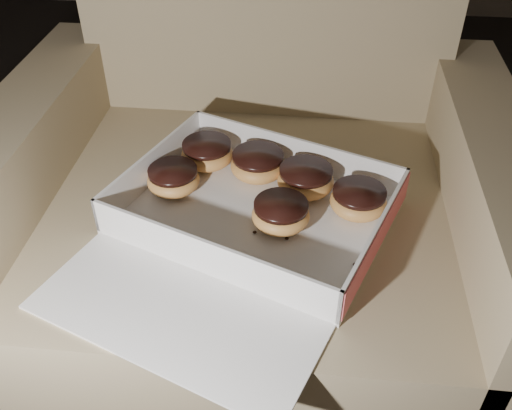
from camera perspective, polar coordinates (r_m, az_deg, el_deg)
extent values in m
plane|color=black|center=(1.43, -6.83, -13.40)|extent=(4.50, 4.50, 0.00)
cube|color=tan|center=(1.24, -0.54, -6.98)|extent=(0.79, 0.79, 0.46)
cube|color=tan|center=(1.30, -19.75, -2.76)|extent=(0.13, 0.79, 0.62)
cube|color=tan|center=(1.23, 19.86, -5.60)|extent=(0.13, 0.79, 0.62)
cube|color=white|center=(1.02, 0.00, -1.04)|extent=(0.54, 0.47, 0.01)
cube|color=white|center=(1.12, 3.90, 5.23)|extent=(0.42, 0.17, 0.07)
cube|color=white|center=(0.89, -4.89, -5.22)|extent=(0.42, 0.17, 0.07)
cube|color=white|center=(1.10, -10.25, 3.89)|extent=(0.13, 0.31, 0.07)
cube|color=white|center=(0.94, 11.96, -3.26)|extent=(0.13, 0.31, 0.07)
cube|color=#D0535A|center=(0.94, 12.22, -3.34)|extent=(0.12, 0.31, 0.06)
cube|color=white|center=(0.87, -8.09, -10.94)|extent=(0.48, 0.34, 0.01)
ellipsoid|color=#E2954F|center=(1.06, 4.97, 2.42)|extent=(0.11, 0.11, 0.05)
cylinder|color=black|center=(1.05, 5.03, 3.39)|extent=(0.10, 0.10, 0.01)
ellipsoid|color=#E2954F|center=(1.10, 0.19, 3.97)|extent=(0.11, 0.11, 0.05)
cylinder|color=black|center=(1.08, 0.19, 4.92)|extent=(0.10, 0.10, 0.01)
ellipsoid|color=#E2954F|center=(1.02, 10.18, 0.32)|extent=(0.10, 0.10, 0.05)
cylinder|color=black|center=(1.01, 10.32, 1.26)|extent=(0.09, 0.09, 0.01)
ellipsoid|color=#E2954F|center=(0.98, 2.48, -1.01)|extent=(0.10, 0.10, 0.05)
cylinder|color=black|center=(0.97, 2.52, -0.06)|extent=(0.09, 0.09, 0.01)
ellipsoid|color=#E2954F|center=(1.07, -8.25, 2.46)|extent=(0.10, 0.10, 0.05)
cylinder|color=black|center=(1.06, -8.35, 3.35)|extent=(0.09, 0.09, 0.01)
ellipsoid|color=#E2954F|center=(1.13, -4.90, 5.06)|extent=(0.10, 0.10, 0.05)
cylinder|color=black|center=(1.12, -4.96, 5.97)|extent=(0.10, 0.10, 0.01)
ellipsoid|color=black|center=(0.94, 9.88, -5.89)|extent=(0.01, 0.01, 0.00)
ellipsoid|color=black|center=(0.97, 3.11, -3.35)|extent=(0.01, 0.01, 0.00)
ellipsoid|color=black|center=(0.98, -0.13, -2.74)|extent=(0.01, 0.01, 0.00)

